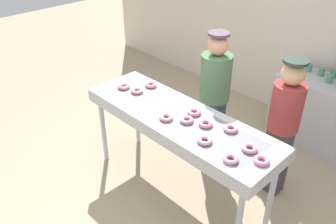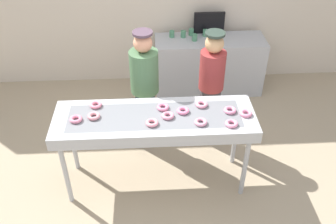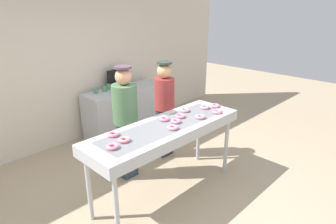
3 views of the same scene
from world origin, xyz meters
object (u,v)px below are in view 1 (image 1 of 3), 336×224
at_px(strawberry_donut_5, 205,141).
at_px(worker_assistant, 214,92).
at_px(paper_cup_4, 309,67).
at_px(worker_baker, 283,122).
at_px(paper_cup_0, 329,79).
at_px(strawberry_donut_0, 166,117).
at_px(strawberry_donut_4, 194,112).
at_px(strawberry_donut_6, 151,85).
at_px(fryer_conveyor, 178,122).
at_px(strawberry_donut_11, 124,87).
at_px(strawberry_donut_9, 187,120).
at_px(strawberry_donut_1, 261,161).
at_px(paper_cup_2, 334,73).
at_px(strawberry_donut_10, 230,159).
at_px(paper_cup_1, 321,72).
at_px(strawberry_donut_3, 137,91).
at_px(strawberry_donut_7, 206,124).
at_px(strawberry_donut_2, 231,129).
at_px(strawberry_donut_8, 250,149).

xyz_separation_m(strawberry_donut_5, worker_assistant, (-0.59, 0.86, -0.06)).
bearing_deg(paper_cup_4, worker_assistant, -106.71).
xyz_separation_m(worker_baker, paper_cup_0, (-0.08, 1.21, 0.05)).
bearing_deg(strawberry_donut_0, paper_cup_4, 81.11).
bearing_deg(strawberry_donut_4, strawberry_donut_6, 173.42).
height_order(fryer_conveyor, strawberry_donut_5, strawberry_donut_5).
xyz_separation_m(strawberry_donut_11, worker_baker, (1.59, 0.82, -0.12)).
bearing_deg(strawberry_donut_9, strawberry_donut_1, -0.45).
bearing_deg(strawberry_donut_11, paper_cup_2, 56.45).
height_order(strawberry_donut_1, strawberry_donut_10, same).
relative_size(strawberry_donut_1, paper_cup_1, 1.32).
distance_m(strawberry_donut_3, paper_cup_2, 2.54).
bearing_deg(strawberry_donut_6, strawberry_donut_11, -126.89).
bearing_deg(strawberry_donut_7, strawberry_donut_9, -154.84).
bearing_deg(paper_cup_2, strawberry_donut_3, -120.59).
bearing_deg(paper_cup_1, paper_cup_2, 27.28).
height_order(strawberry_donut_0, strawberry_donut_5, same).
bearing_deg(strawberry_donut_6, paper_cup_2, 56.89).
bearing_deg(strawberry_donut_7, strawberry_donut_3, -177.46).
distance_m(strawberry_donut_6, paper_cup_2, 2.36).
relative_size(strawberry_donut_6, paper_cup_2, 1.32).
bearing_deg(worker_assistant, paper_cup_2, -115.70).
distance_m(strawberry_donut_7, worker_baker, 0.85).
bearing_deg(strawberry_donut_2, strawberry_donut_9, -154.44).
distance_m(strawberry_donut_2, strawberry_donut_7, 0.24).
bearing_deg(strawberry_donut_0, fryer_conveyor, 77.85).
bearing_deg(strawberry_donut_9, strawberry_donut_6, 162.95).
bearing_deg(strawberry_donut_8, strawberry_donut_0, -168.72).
distance_m(strawberry_donut_10, paper_cup_4, 2.39).
bearing_deg(strawberry_donut_1, strawberry_donut_3, 178.45).
bearing_deg(strawberry_donut_8, strawberry_donut_3, -179.15).
distance_m(worker_baker, paper_cup_0, 1.22).
bearing_deg(strawberry_donut_6, strawberry_donut_2, -2.77).
bearing_deg(fryer_conveyor, strawberry_donut_11, -177.69).
bearing_deg(strawberry_donut_2, strawberry_donut_7, -154.12).
relative_size(strawberry_donut_2, paper_cup_0, 1.32).
height_order(strawberry_donut_0, strawberry_donut_4, same).
xyz_separation_m(paper_cup_1, paper_cup_4, (-0.18, 0.02, 0.00)).
distance_m(strawberry_donut_5, worker_baker, 0.98).
height_order(strawberry_donut_6, paper_cup_0, strawberry_donut_6).
relative_size(strawberry_donut_0, strawberry_donut_10, 1.00).
xyz_separation_m(strawberry_donut_1, paper_cup_4, (-0.67, 2.18, -0.07)).
bearing_deg(strawberry_donut_10, fryer_conveyor, 165.84).
bearing_deg(worker_baker, worker_assistant, -6.16).
bearing_deg(paper_cup_2, strawberry_donut_11, -123.55).
height_order(strawberry_donut_1, strawberry_donut_2, same).
xyz_separation_m(strawberry_donut_9, paper_cup_1, (0.36, 2.15, -0.07)).
height_order(fryer_conveyor, strawberry_donut_2, strawberry_donut_2).
xyz_separation_m(strawberry_donut_4, strawberry_donut_10, (0.71, -0.33, 0.00)).
relative_size(strawberry_donut_6, strawberry_donut_7, 1.00).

